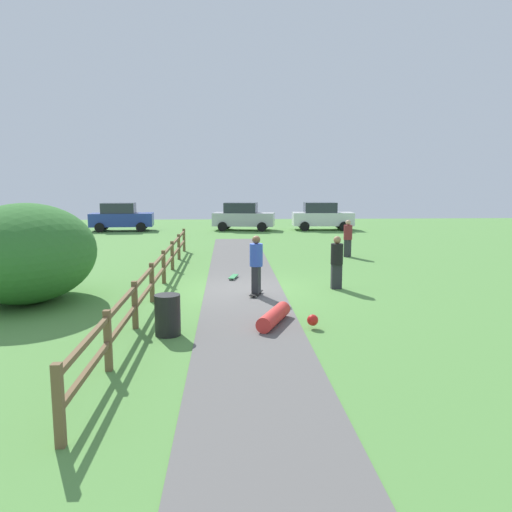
{
  "coord_description": "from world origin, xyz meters",
  "views": [
    {
      "loc": [
        -0.47,
        -14.97,
        3.31
      ],
      "look_at": [
        0.41,
        0.52,
        1.0
      ],
      "focal_mm": 34.82,
      "sensor_mm": 36.0,
      "label": 1
    }
  ],
  "objects_px": {
    "bystander_black": "(337,260)",
    "parked_car_silver": "(243,216)",
    "trash_bin": "(168,315)",
    "skater_fallen": "(277,317)",
    "bystander_maroon": "(348,237)",
    "skater_riding": "(256,262)",
    "skateboard_loose": "(233,277)",
    "parked_car_white": "(322,216)",
    "parked_car_blue": "(121,217)",
    "bush_large": "(26,253)"
  },
  "relations": [
    {
      "from": "skateboard_loose",
      "to": "trash_bin",
      "type": "bearing_deg",
      "value": -103.47
    },
    {
      "from": "bush_large",
      "to": "skater_riding",
      "type": "height_order",
      "value": "bush_large"
    },
    {
      "from": "bystander_black",
      "to": "bystander_maroon",
      "type": "distance_m",
      "value": 6.93
    },
    {
      "from": "bystander_maroon",
      "to": "bush_large",
      "type": "bearing_deg",
      "value": -144.38
    },
    {
      "from": "bush_large",
      "to": "bystander_black",
      "type": "xyz_separation_m",
      "value": [
        8.96,
        1.18,
        -0.47
      ]
    },
    {
      "from": "trash_bin",
      "to": "skater_fallen",
      "type": "xyz_separation_m",
      "value": [
        2.45,
        0.61,
        -0.25
      ]
    },
    {
      "from": "bystander_black",
      "to": "bystander_maroon",
      "type": "relative_size",
      "value": 1.0
    },
    {
      "from": "trash_bin",
      "to": "parked_car_white",
      "type": "xyz_separation_m",
      "value": [
        7.93,
        23.92,
        0.51
      ]
    },
    {
      "from": "parked_car_blue",
      "to": "skater_riding",
      "type": "bearing_deg",
      "value": -68.15
    },
    {
      "from": "parked_car_white",
      "to": "trash_bin",
      "type": "bearing_deg",
      "value": -108.33
    },
    {
      "from": "skater_fallen",
      "to": "parked_car_blue",
      "type": "relative_size",
      "value": 0.38
    },
    {
      "from": "parked_car_silver",
      "to": "parked_car_blue",
      "type": "bearing_deg",
      "value": -179.92
    },
    {
      "from": "bystander_black",
      "to": "parked_car_silver",
      "type": "relative_size",
      "value": 0.37
    },
    {
      "from": "bush_large",
      "to": "skateboard_loose",
      "type": "distance_m",
      "value": 6.59
    },
    {
      "from": "skater_riding",
      "to": "skateboard_loose",
      "type": "bearing_deg",
      "value": 103.63
    },
    {
      "from": "bush_large",
      "to": "parked_car_white",
      "type": "bearing_deg",
      "value": 59.38
    },
    {
      "from": "skateboard_loose",
      "to": "bystander_maroon",
      "type": "height_order",
      "value": "bystander_maroon"
    },
    {
      "from": "skater_fallen",
      "to": "skateboard_loose",
      "type": "height_order",
      "value": "skater_fallen"
    },
    {
      "from": "skater_riding",
      "to": "parked_car_blue",
      "type": "distance_m",
      "value": 21.84
    },
    {
      "from": "trash_bin",
      "to": "skater_riding",
      "type": "xyz_separation_m",
      "value": [
        2.14,
        3.64,
        0.55
      ]
    },
    {
      "from": "trash_bin",
      "to": "parked_car_silver",
      "type": "height_order",
      "value": "parked_car_silver"
    },
    {
      "from": "skateboard_loose",
      "to": "parked_car_blue",
      "type": "height_order",
      "value": "parked_car_blue"
    },
    {
      "from": "bystander_black",
      "to": "skater_fallen",
      "type": "bearing_deg",
      "value": -120.03
    },
    {
      "from": "bush_large",
      "to": "bystander_maroon",
      "type": "xyz_separation_m",
      "value": [
        10.93,
        7.83,
        -0.47
      ]
    },
    {
      "from": "parked_car_silver",
      "to": "parked_car_blue",
      "type": "relative_size",
      "value": 1.03
    },
    {
      "from": "bush_large",
      "to": "bystander_black",
      "type": "relative_size",
      "value": 2.69
    },
    {
      "from": "skater_fallen",
      "to": "parked_car_white",
      "type": "height_order",
      "value": "parked_car_white"
    },
    {
      "from": "skateboard_loose",
      "to": "parked_car_white",
      "type": "relative_size",
      "value": 0.19
    },
    {
      "from": "skater_fallen",
      "to": "bystander_maroon",
      "type": "height_order",
      "value": "bystander_maroon"
    },
    {
      "from": "skater_fallen",
      "to": "trash_bin",
      "type": "bearing_deg",
      "value": -165.98
    },
    {
      "from": "skater_riding",
      "to": "parked_car_silver",
      "type": "height_order",
      "value": "parked_car_silver"
    },
    {
      "from": "parked_car_white",
      "to": "parked_car_silver",
      "type": "distance_m",
      "value": 5.54
    },
    {
      "from": "bystander_black",
      "to": "bush_large",
      "type": "bearing_deg",
      "value": -172.51
    },
    {
      "from": "parked_car_white",
      "to": "parked_car_silver",
      "type": "xyz_separation_m",
      "value": [
        -5.54,
        0.01,
        0.0
      ]
    },
    {
      "from": "parked_car_blue",
      "to": "bystander_black",
      "type": "bearing_deg",
      "value": -61.13
    },
    {
      "from": "skateboard_loose",
      "to": "parked_car_white",
      "type": "bearing_deg",
      "value": 70.0
    },
    {
      "from": "trash_bin",
      "to": "bystander_black",
      "type": "relative_size",
      "value": 0.54
    },
    {
      "from": "parked_car_white",
      "to": "parked_car_blue",
      "type": "xyz_separation_m",
      "value": [
        -13.91,
        -0.01,
        0.0
      ]
    },
    {
      "from": "parked_car_silver",
      "to": "parked_car_blue",
      "type": "xyz_separation_m",
      "value": [
        -8.37,
        -0.01,
        0.0
      ]
    },
    {
      "from": "skater_riding",
      "to": "parked_car_silver",
      "type": "bearing_deg",
      "value": 89.32
    },
    {
      "from": "parked_car_silver",
      "to": "skater_riding",
      "type": "bearing_deg",
      "value": -90.68
    },
    {
      "from": "skateboard_loose",
      "to": "parked_car_blue",
      "type": "distance_m",
      "value": 19.19
    },
    {
      "from": "trash_bin",
      "to": "skater_riding",
      "type": "bearing_deg",
      "value": 59.55
    },
    {
      "from": "bush_large",
      "to": "parked_car_white",
      "type": "relative_size",
      "value": 1.04
    },
    {
      "from": "skateboard_loose",
      "to": "skater_fallen",
      "type": "bearing_deg",
      "value": -80.51
    },
    {
      "from": "bystander_black",
      "to": "parked_car_blue",
      "type": "xyz_separation_m",
      "value": [
        -10.69,
        19.4,
        0.05
      ]
    },
    {
      "from": "bystander_black",
      "to": "parked_car_silver",
      "type": "distance_m",
      "value": 19.55
    },
    {
      "from": "trash_bin",
      "to": "skater_fallen",
      "type": "relative_size",
      "value": 0.55
    },
    {
      "from": "bystander_maroon",
      "to": "skater_riding",
      "type": "bearing_deg",
      "value": -121.05
    },
    {
      "from": "skateboard_loose",
      "to": "parked_car_silver",
      "type": "xyz_separation_m",
      "value": [
        0.88,
        17.66,
        0.87
      ]
    }
  ]
}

